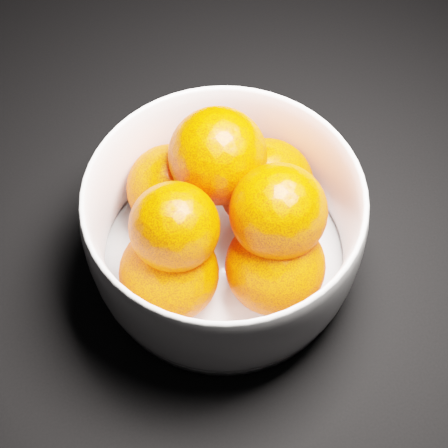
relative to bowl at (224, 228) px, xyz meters
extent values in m
cylinder|color=white|center=(0.00, 0.00, -0.05)|extent=(0.21, 0.21, 0.01)
sphere|color=#FA3F00|center=(0.05, 0.03, 0.00)|extent=(0.08, 0.08, 0.08)
sphere|color=#FA3F00|center=(-0.03, 0.05, 0.00)|extent=(0.08, 0.08, 0.08)
sphere|color=#FA3F00|center=(-0.05, -0.03, 0.00)|extent=(0.08, 0.08, 0.08)
sphere|color=#FA3F00|center=(0.03, -0.04, 0.00)|extent=(0.08, 0.08, 0.08)
sphere|color=#FA3F00|center=(0.01, 0.04, 0.04)|extent=(0.08, 0.08, 0.08)
sphere|color=#FA3F00|center=(-0.04, -0.01, 0.04)|extent=(0.07, 0.07, 0.07)
sphere|color=#FA3F00|center=(0.04, -0.02, 0.04)|extent=(0.07, 0.07, 0.07)
camera|label=1|loc=(-0.07, -0.26, 0.43)|focal=50.00mm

